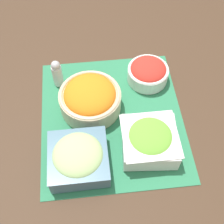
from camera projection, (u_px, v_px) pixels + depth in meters
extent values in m
plane|color=#422D1E|center=(112.00, 118.00, 0.97)|extent=(3.00, 3.00, 0.00)
cube|color=#2D7A51|center=(112.00, 118.00, 0.96)|extent=(0.48, 0.43, 0.00)
cylinder|color=beige|center=(90.00, 101.00, 0.96)|extent=(0.19, 0.19, 0.06)
torus|color=beige|center=(90.00, 94.00, 0.93)|extent=(0.19, 0.19, 0.01)
ellipsoid|color=orange|center=(90.00, 94.00, 0.93)|extent=(0.16, 0.16, 0.06)
cube|color=white|center=(149.00, 142.00, 0.88)|extent=(0.16, 0.16, 0.06)
cube|color=white|center=(150.00, 136.00, 0.85)|extent=(0.15, 0.15, 0.00)
ellipsoid|color=#6BAD38|center=(150.00, 136.00, 0.86)|extent=(0.12, 0.12, 0.03)
cube|color=slate|center=(79.00, 159.00, 0.85)|extent=(0.16, 0.16, 0.06)
cube|color=slate|center=(78.00, 155.00, 0.83)|extent=(0.16, 0.16, 0.00)
ellipsoid|color=#A8CC7F|center=(78.00, 155.00, 0.83)|extent=(0.14, 0.14, 0.05)
cylinder|color=white|center=(148.00, 74.00, 1.03)|extent=(0.13, 0.13, 0.05)
torus|color=white|center=(148.00, 69.00, 1.01)|extent=(0.13, 0.13, 0.01)
ellipsoid|color=red|center=(148.00, 69.00, 1.01)|extent=(0.12, 0.12, 0.04)
cylinder|color=silver|center=(58.00, 75.00, 1.01)|extent=(0.03, 0.03, 0.08)
sphere|color=#B2B2B7|center=(55.00, 65.00, 0.97)|extent=(0.03, 0.03, 0.03)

